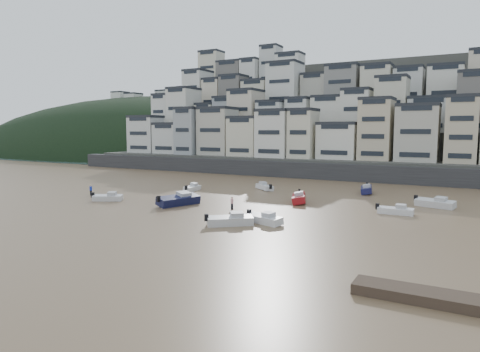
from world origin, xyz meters
The scene contains 18 objects.
ground centered at (0.00, 0.00, 0.00)m, with size 400.00×400.00×0.00m, color brown.
sea_strip centered at (-110.00, 145.00, 0.01)m, with size 340.00×340.00×0.00m, color #435A60.
harbor_wall centered at (10.00, 65.00, 1.75)m, with size 140.00×3.00×3.50m, color #38383A.
hillside centered at (14.73, 104.84, 13.01)m, with size 141.04×66.00×50.00m.
headland centered at (-95.00, 135.00, 0.02)m, with size 216.00×135.00×53.33m.
slipway centered at (39.14, 4.00, 0.33)m, with size 15.00×2.20×0.70m.
boat_a centered at (14.96, 16.61, 0.77)m, with size 5.67×1.86×1.55m, color silver, non-canonical shape.
boat_b centered at (17.88, 19.35, 0.71)m, with size 5.18×1.69×1.41m, color silver, non-canonical shape.
boat_c centered at (2.13, 24.17, 0.95)m, with size 7.00×2.29×1.91m, color #121639, non-canonical shape.
boat_d centered at (30.32, 32.26, 0.65)m, with size 4.76×1.56×1.30m, color silver, non-canonical shape.
boat_e centered at (16.34, 34.62, 0.85)m, with size 6.26×2.05×1.71m, color maroon, non-canonical shape.
boat_f centered at (-4.42, 36.94, 0.63)m, with size 4.60×1.51×1.25m, color white, non-canonical shape.
boat_g centered at (34.34, 39.83, 0.77)m, with size 5.67×1.85×1.55m, color silver, non-canonical shape.
boat_h centered at (6.16, 44.26, 0.70)m, with size 5.13×1.68×1.40m, color silver, non-canonical shape.
boat_i centered at (23.11, 48.79, 0.80)m, with size 5.87×1.92×1.60m, color #161745, non-canonical shape.
boat_j centered at (-9.60, 22.14, 0.66)m, with size 4.83×1.58×1.32m, color silver, non-canonical shape.
person_blue centered at (-15.98, 24.67, 0.87)m, with size 0.44×0.44×1.74m, color #1831BA, non-canonical shape.
person_pink centered at (10.39, 25.07, 0.87)m, with size 0.44×0.44×1.74m, color #E8A4A9, non-canonical shape.
Camera 1 is at (38.59, -24.37, 10.83)m, focal length 32.00 mm.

